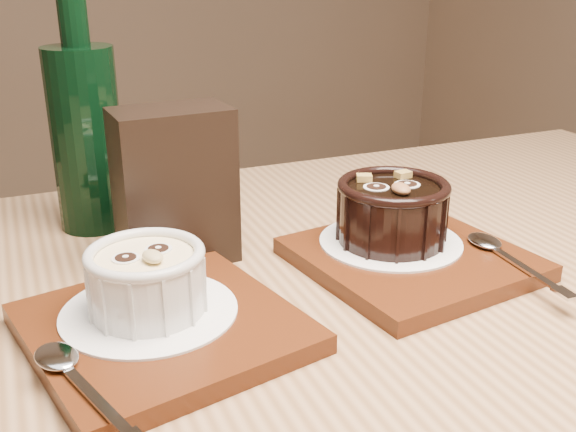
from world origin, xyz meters
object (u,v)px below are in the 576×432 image
table (338,419)px  tray_left (163,328)px  green_bottle (86,132)px  condiment_stand (175,187)px  ramekin_dark (392,209)px  tray_right (411,259)px  ramekin_white (147,277)px

table → tray_left: tray_left is taller
table → green_bottle: green_bottle is taller
condiment_stand → ramekin_dark: bearing=-26.8°
tray_right → tray_left: bearing=-177.0°
table → ramekin_white: bearing=157.4°
table → ramekin_dark: ramekin_dark is taller
table → green_bottle: 0.36m
table → tray_left: size_ratio=7.01×
ramekin_dark → green_bottle: (-0.22, 0.21, 0.05)m
ramekin_dark → condiment_stand: 0.20m
tray_right → condiment_stand: size_ratio=1.29×
ramekin_white → ramekin_dark: bearing=-4.4°
ramekin_white → tray_right: bearing=-10.4°
table → condiment_stand: size_ratio=9.01×
table → ramekin_white: 0.20m
tray_left → condiment_stand: 0.15m
ramekin_white → ramekin_dark: size_ratio=0.86×
tray_right → ramekin_dark: (-0.00, 0.02, 0.04)m
tray_right → green_bottle: size_ratio=0.71×
ramekin_white → ramekin_dark: 0.23m
condiment_stand → table: bearing=-66.5°
table → ramekin_dark: bearing=37.7°
condiment_stand → green_bottle: (-0.05, 0.12, 0.03)m
table → condiment_stand: condiment_stand is taller
ramekin_white → green_bottle: size_ratio=0.34×
ramekin_dark → green_bottle: bearing=149.7°
table → green_bottle: bearing=112.9°
ramekin_white → condiment_stand: size_ratio=0.62×
green_bottle → tray_right: bearing=-45.6°
tray_left → ramekin_dark: (0.23, 0.04, 0.04)m
tray_left → green_bottle: 0.26m
ramekin_dark → tray_left: bearing=-158.1°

